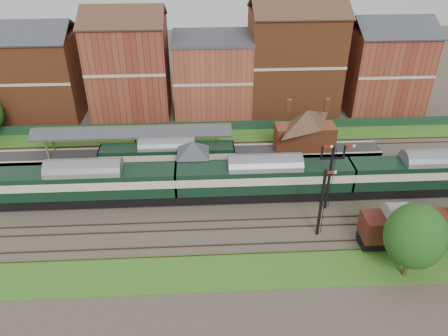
{
  "coord_description": "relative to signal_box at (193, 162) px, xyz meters",
  "views": [
    {
      "loc": [
        -1.78,
        -42.13,
        30.17
      ],
      "look_at": [
        0.63,
        2.0,
        3.0
      ],
      "focal_mm": 35.0,
      "sensor_mm": 36.0,
      "label": 1
    }
  ],
  "objects": [
    {
      "name": "fence",
      "position": [
        3.0,
        14.75,
        -2.44
      ],
      "size": [
        90.0,
        0.12,
        1.5
      ],
      "primitive_type": "cube",
      "color": "#193823",
      "rests_on": "ground"
    },
    {
      "name": "platform",
      "position": [
        -2.0,
        6.5,
        -2.69
      ],
      "size": [
        55.0,
        3.4,
        1.0
      ],
      "primitive_type": "cube",
      "color": "#2D2D2D",
      "rests_on": "ground"
    },
    {
      "name": "grass_front",
      "position": [
        3.0,
        -15.25,
        -3.16
      ],
      "size": [
        90.0,
        5.0,
        0.06
      ],
      "primitive_type": "cube",
      "color": "#2D6619",
      "rests_on": "ground"
    },
    {
      "name": "ground",
      "position": [
        3.0,
        -3.25,
        -3.19
      ],
      "size": [
        160.0,
        160.0,
        0.0
      ],
      "primitive_type": "plane",
      "color": "#473D33",
      "rests_on": "ground"
    },
    {
      "name": "grass_back",
      "position": [
        3.0,
        12.75,
        -3.16
      ],
      "size": [
        90.0,
        4.5,
        0.06
      ],
      "primitive_type": "cube",
      "color": "#2D6619",
      "rests_on": "ground"
    },
    {
      "name": "brick_hut",
      "position": [
        8.0,
        0.0,
        -2.0
      ],
      "size": [
        3.2,
        2.64,
        2.94
      ],
      "color": "maroon",
      "rests_on": "ground"
    },
    {
      "name": "station_building",
      "position": [
        15.0,
        6.5,
        0.76
      ],
      "size": [
        8.1,
        8.1,
        5.9
      ],
      "color": "brown",
      "rests_on": "platform"
    },
    {
      "name": "tree_far",
      "position": [
        19.79,
        -16.58,
        1.57
      ],
      "size": [
        5.4,
        5.4,
        7.88
      ],
      "color": "#382619",
      "rests_on": "ground"
    },
    {
      "name": "goods_van_a",
      "position": [
        20.03,
        -12.25,
        -1.02
      ],
      "size": [
        6.31,
        2.74,
        3.83
      ],
      "color": "black",
      "rests_on": "ground"
    },
    {
      "name": "canopy",
      "position": [
        -8.0,
        6.5,
        1.39
      ],
      "size": [
        26.0,
        3.89,
        4.08
      ],
      "color": "#484E31",
      "rests_on": "platform"
    },
    {
      "name": "signal_box",
      "position": [
        0.0,
        0.0,
        0.0
      ],
      "size": [
        5.4,
        5.4,
        6.0
      ],
      "color": "#677352",
      "rests_on": "ground"
    },
    {
      "name": "platform_railcar",
      "position": [
        -3.35,
        3.25,
        -0.89
      ],
      "size": [
        17.01,
        2.68,
        3.92
      ],
      "color": "black",
      "rests_on": "ground"
    },
    {
      "name": "town_backdrop",
      "position": [
        2.82,
        21.75,
        3.81
      ],
      "size": [
        69.0,
        10.0,
        16.0
      ],
      "color": "brown",
      "rests_on": "ground"
    },
    {
      "name": "dmu_train",
      "position": [
        8.17,
        -3.25,
        -0.47
      ],
      "size": [
        60.91,
        3.2,
        4.68
      ],
      "color": "black",
      "rests_on": "ground"
    },
    {
      "name": "semaphore_bracket",
      "position": [
        15.04,
        -5.75,
        1.44
      ],
      "size": [
        3.6,
        0.25,
        8.18
      ],
      "color": "black",
      "rests_on": "ground"
    },
    {
      "name": "semaphore_siding",
      "position": [
        13.02,
        -10.25,
        0.96
      ],
      "size": [
        1.23,
        0.25,
        8.0
      ],
      "color": "black",
      "rests_on": "ground"
    }
  ]
}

